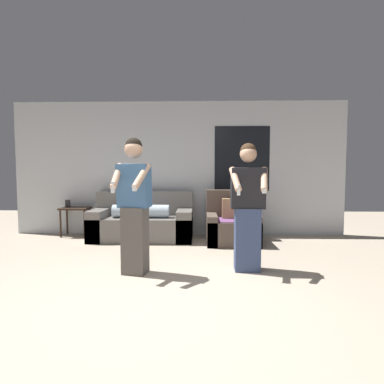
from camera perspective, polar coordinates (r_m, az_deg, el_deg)
The scene contains 7 objects.
ground_plane at distance 3.11m, azimuth -7.28°, elevation -20.55°, with size 14.00×14.00×0.00m, color tan.
wall_back at distance 6.13m, azimuth -2.41°, elevation 4.48°, with size 6.72×0.07×2.70m.
couch at distance 5.83m, azimuth -9.38°, elevation -5.73°, with size 1.90×0.86×0.90m.
armchair at distance 5.55m, azimuth 7.62°, elevation -6.26°, with size 0.93×0.86×0.94m.
side_table at distance 6.43m, azimuth -21.37°, elevation -3.58°, with size 0.56×0.37×0.73m.
person_left at distance 3.80m, azimuth -10.93°, elevation -2.30°, with size 0.46×0.51×1.70m.
person_right at distance 3.92m, azimuth 10.56°, elevation -2.80°, with size 0.50×0.46×1.65m.
Camera 1 is at (0.45, -2.80, 1.28)m, focal length 28.00 mm.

